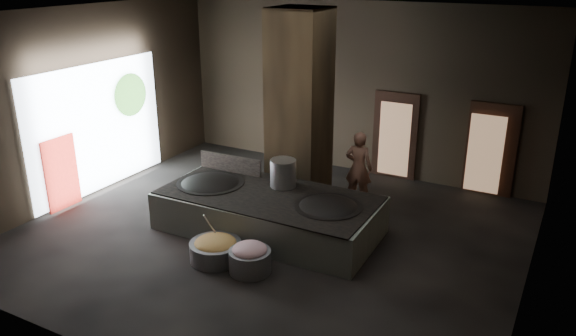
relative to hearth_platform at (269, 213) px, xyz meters
The scene contains 28 objects.
floor 0.48m from the hearth_platform, 51.31° to the right, with size 10.00×9.00×0.10m, color black.
ceiling 4.15m from the hearth_platform, 51.31° to the right, with size 10.00×9.00×0.10m, color black.
back_wall 4.78m from the hearth_platform, 88.55° to the left, with size 10.00×0.10×4.50m, color black.
front_wall 5.04m from the hearth_platform, 88.64° to the right, with size 10.00×0.10×4.50m, color black.
left_wall 5.28m from the hearth_platform, behind, with size 0.10×9.00×4.50m, color black.
right_wall 5.48m from the hearth_platform, ahead, with size 0.10×9.00×4.50m, color black.
pillar 2.56m from the hearth_platform, 96.12° to the left, with size 1.20×1.20×4.50m, color black.
hearth_platform is the anchor object (origin of this frame).
platform_cap 0.41m from the hearth_platform, ahead, with size 4.50×2.16×0.03m, color black.
wok_left 1.49m from the hearth_platform, behind, with size 1.45×1.45×0.40m, color black.
wok_left_rim 1.51m from the hearth_platform, behind, with size 1.48×1.48×0.05m, color black.
wok_right 1.40m from the hearth_platform, ahead, with size 1.35×1.35×0.38m, color black.
wok_right_rim 1.41m from the hearth_platform, ahead, with size 1.38×1.38×0.05m, color black.
stock_pot 0.92m from the hearth_platform, 84.81° to the left, with size 0.56×0.56×0.60m, color #B2B5BA.
splash_guard 1.75m from the hearth_platform, 152.65° to the left, with size 1.60×0.06×0.40m, color black.
cook 2.57m from the hearth_platform, 63.70° to the left, with size 0.64×0.41×1.76m, color #9E6750.
veg_basin 1.61m from the hearth_platform, 99.41° to the right, with size 1.00×1.00×0.37m, color gray.
veg_fill 1.60m from the hearth_platform, 99.41° to the right, with size 0.82×0.82×0.25m, color #9BA44F.
ladle 1.49m from the hearth_platform, 106.08° to the right, with size 0.03×0.03×0.79m, color #B2B5BA.
meat_basin 1.74m from the hearth_platform, 71.35° to the right, with size 0.78×0.78×0.43m, color gray.
meat_fill 1.73m from the hearth_platform, 71.35° to the right, with size 0.65×0.65×0.25m, color #BC7080.
doorway_near 4.56m from the hearth_platform, 73.08° to the left, with size 1.18×0.08×2.38m, color black.
doorway_near_glow 4.52m from the hearth_platform, 72.94° to the left, with size 0.82×0.04×1.95m, color #8C6647.
doorway_far 5.73m from the hearth_platform, 49.28° to the left, with size 1.18×0.08×2.38m, color black.
doorway_far_glow 5.54m from the hearth_platform, 49.09° to the left, with size 0.82×0.04×1.93m, color #8C6647.
left_opening 4.99m from the hearth_platform, behind, with size 0.04×4.20×3.10m, color white.
pavilion_sliver 4.95m from the hearth_platform, 165.44° to the right, with size 0.05×0.90×1.70m, color maroon.
tree_silhouette 5.20m from the hearth_platform, 166.23° to the left, with size 0.28×1.10×1.10m, color #194714.
Camera 1 is at (5.39, -9.18, 5.43)m, focal length 35.00 mm.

